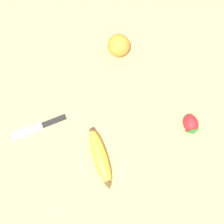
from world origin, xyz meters
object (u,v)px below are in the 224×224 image
(orange, at_px, (119,45))
(strawberry, at_px, (191,125))
(banana, at_px, (100,159))
(paring_knife, at_px, (41,126))

(orange, bearing_deg, strawberry, -120.52)
(orange, bearing_deg, banana, -170.25)
(strawberry, height_order, paring_knife, strawberry)
(orange, distance_m, paring_knife, 0.33)
(orange, bearing_deg, paring_knife, 155.07)
(strawberry, bearing_deg, orange, -152.09)
(banana, xyz_separation_m, strawberry, (0.17, -0.21, 0.00))
(orange, xyz_separation_m, strawberry, (-0.16, -0.27, -0.01))
(banana, bearing_deg, strawberry, 92.51)
(strawberry, xyz_separation_m, paring_knife, (-0.14, 0.40, -0.02))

